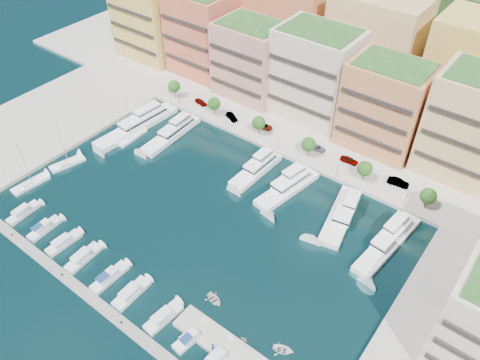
{
  "coord_description": "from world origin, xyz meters",
  "views": [
    {
      "loc": [
        52.71,
        -54.26,
        78.94
      ],
      "look_at": [
        3.14,
        10.46,
        6.0
      ],
      "focal_mm": 35.0,
      "sensor_mm": 36.0,
      "label": 1
    }
  ],
  "objects_px": {
    "cruiser_3": "(83,258)",
    "cruiser_0": "(23,213)",
    "lamppost_1": "(225,117)",
    "yacht_4": "(289,186)",
    "tree_3": "(309,144)",
    "tree_5": "(428,196)",
    "person_0": "(213,347)",
    "car_1": "(231,117)",
    "sailboat_2": "(131,138)",
    "cruiser_8": "(217,358)",
    "lamppost_0": "(179,96)",
    "yacht_0": "(139,123)",
    "lamppost_3": "(338,167)",
    "lamppost_4": "(407,197)",
    "cruiser_2": "(64,243)",
    "tender_0": "(214,300)",
    "tree_0": "(174,86)",
    "sailboat_0": "(30,184)",
    "tree_2": "(259,123)",
    "yacht_3": "(258,168)",
    "yacht_5": "(342,213)",
    "tender_1": "(244,339)",
    "cruiser_6": "(163,318)",
    "car_4": "(349,160)",
    "cruiser_4": "(109,277)",
    "tender_2": "(283,350)",
    "car_3": "(317,148)",
    "lamppost_2": "(278,140)",
    "tree_1": "(214,104)",
    "tree_4": "(365,169)",
    "sailboat_1": "(67,164)",
    "car_5": "(398,182)",
    "cruiser_5": "(131,293)",
    "yacht_6": "(389,240)",
    "cruiser_7": "(190,338)"
  },
  "relations": [
    {
      "from": "tree_3",
      "to": "yacht_5",
      "type": "distance_m",
      "value": 22.44
    },
    {
      "from": "tender_1",
      "to": "person_0",
      "type": "bearing_deg",
      "value": 151.54
    },
    {
      "from": "lamppost_0",
      "to": "lamppost_2",
      "type": "xyz_separation_m",
      "value": [
        36.0,
        0.0,
        0.0
      ]
    },
    {
      "from": "lamppost_3",
      "to": "person_0",
      "type": "xyz_separation_m",
      "value": [
        5.48,
        -55.19,
        -1.85
      ]
    },
    {
      "from": "cruiser_8",
      "to": "car_5",
      "type": "bearing_deg",
      "value": 83.63
    },
    {
      "from": "cruiser_4",
      "to": "tender_2",
      "type": "bearing_deg",
      "value": 12.92
    },
    {
      "from": "lamppost_3",
      "to": "person_0",
      "type": "bearing_deg",
      "value": -84.33
    },
    {
      "from": "lamppost_0",
      "to": "yacht_0",
      "type": "height_order",
      "value": "yacht_0"
    },
    {
      "from": "tender_1",
      "to": "tree_1",
      "type": "bearing_deg",
      "value": 45.51
    },
    {
      "from": "yacht_4",
      "to": "cruiser_2",
      "type": "relative_size",
      "value": 2.4
    },
    {
      "from": "cruiser_5",
      "to": "tender_2",
      "type": "relative_size",
      "value": 2.15
    },
    {
      "from": "lamppost_2",
      "to": "cruiser_6",
      "type": "xyz_separation_m",
      "value": [
        11.66,
        -55.79,
        -3.28
      ]
    },
    {
      "from": "cruiser_6",
      "to": "car_3",
      "type": "height_order",
      "value": "car_3"
    },
    {
      "from": "yacht_3",
      "to": "car_4",
      "type": "xyz_separation_m",
      "value": [
        17.53,
        16.47,
        0.59
      ]
    },
    {
      "from": "cruiser_6",
      "to": "tree_4",
      "type": "bearing_deg",
      "value": 78.0
    },
    {
      "from": "lamppost_1",
      "to": "cruiser_8",
      "type": "height_order",
      "value": "lamppost_1"
    },
    {
      "from": "yacht_3",
      "to": "tender_1",
      "type": "relative_size",
      "value": 11.53
    },
    {
      "from": "cruiser_2",
      "to": "tender_0",
      "type": "xyz_separation_m",
      "value": [
        35.44,
        8.96,
        -0.15
      ]
    },
    {
      "from": "lamppost_2",
      "to": "tender_0",
      "type": "bearing_deg",
      "value": -70.32
    },
    {
      "from": "tree_0",
      "to": "lamppost_0",
      "type": "bearing_deg",
      "value": -29.9
    },
    {
      "from": "cruiser_6",
      "to": "sailboat_1",
      "type": "relative_size",
      "value": 0.62
    },
    {
      "from": "cruiser_0",
      "to": "cruiser_4",
      "type": "height_order",
      "value": "cruiser_4"
    },
    {
      "from": "tree_4",
      "to": "cruiser_4",
      "type": "bearing_deg",
      "value": -115.39
    },
    {
      "from": "tree_0",
      "to": "sailboat_0",
      "type": "xyz_separation_m",
      "value": [
        -1.38,
        -51.15,
        -4.43
      ]
    },
    {
      "from": "lamppost_3",
      "to": "tender_1",
      "type": "xyz_separation_m",
      "value": [
        8.48,
        -49.99,
        -3.44
      ]
    },
    {
      "from": "lamppost_0",
      "to": "cruiser_4",
      "type": "bearing_deg",
      "value": -59.85
    },
    {
      "from": "lamppost_3",
      "to": "lamppost_4",
      "type": "bearing_deg",
      "value": 0.0
    },
    {
      "from": "tree_5",
      "to": "lamppost_2",
      "type": "xyz_separation_m",
      "value": [
        -40.0,
        -2.3,
        -0.92
      ]
    },
    {
      "from": "tree_3",
      "to": "tree_5",
      "type": "relative_size",
      "value": 1.0
    },
    {
      "from": "car_4",
      "to": "sailboat_0",
      "type": "bearing_deg",
      "value": 128.17
    },
    {
      "from": "cruiser_8",
      "to": "car_3",
      "type": "xyz_separation_m",
      "value": [
        -16.23,
        61.79,
        1.16
      ]
    },
    {
      "from": "sailboat_2",
      "to": "tender_0",
      "type": "distance_m",
      "value": 58.92
    },
    {
      "from": "person_0",
      "to": "car_1",
      "type": "bearing_deg",
      "value": 5.22
    },
    {
      "from": "tree_2",
      "to": "yacht_3",
      "type": "xyz_separation_m",
      "value": [
        8.57,
        -12.27,
        -3.53
      ]
    },
    {
      "from": "yacht_6",
      "to": "cruiser_7",
      "type": "distance_m",
      "value": 47.52
    },
    {
      "from": "lamppost_0",
      "to": "cruiser_6",
      "type": "height_order",
      "value": "lamppost_0"
    },
    {
      "from": "yacht_5",
      "to": "person_0",
      "type": "height_order",
      "value": "yacht_5"
    },
    {
      "from": "sailboat_1",
      "to": "tree_3",
      "type": "bearing_deg",
      "value": 39.81
    },
    {
      "from": "yacht_3",
      "to": "cruiser_3",
      "type": "xyz_separation_m",
      "value": [
        -12.52,
        -45.82,
        -0.66
      ]
    },
    {
      "from": "cruiser_5",
      "to": "cruiser_6",
      "type": "distance_m",
      "value": 8.86
    },
    {
      "from": "tree_3",
      "to": "car_4",
      "type": "xyz_separation_m",
      "value": [
        10.1,
        4.19,
        -2.95
      ]
    },
    {
      "from": "lamppost_1",
      "to": "yacht_4",
      "type": "height_order",
      "value": "yacht_4"
    },
    {
      "from": "cruiser_6",
      "to": "car_4",
      "type": "distance_m",
      "value": 62.63
    },
    {
      "from": "cruiser_3",
      "to": "cruiser_0",
      "type": "bearing_deg",
      "value": 179.99
    },
    {
      "from": "sailboat_2",
      "to": "cruiser_8",
      "type": "bearing_deg",
      "value": -30.23
    },
    {
      "from": "cruiser_0",
      "to": "cruiser_3",
      "type": "distance_m",
      "value": 21.84
    },
    {
      "from": "lamppost_1",
      "to": "yacht_4",
      "type": "xyz_separation_m",
      "value": [
        28.79,
        -10.96,
        -2.73
      ]
    },
    {
      "from": "cruiser_5",
      "to": "tree_2",
      "type": "bearing_deg",
      "value": 100.53
    },
    {
      "from": "car_1",
      "to": "cruiser_8",
      "type": "bearing_deg",
      "value": -121.74
    },
    {
      "from": "car_5",
      "to": "tree_4",
      "type": "bearing_deg",
      "value": 106.87
    }
  ]
}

